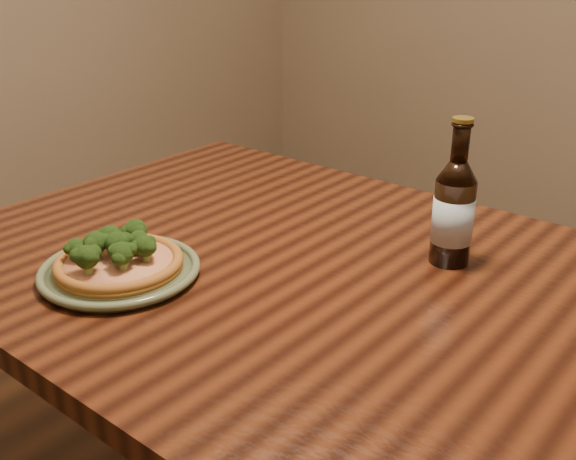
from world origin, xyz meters
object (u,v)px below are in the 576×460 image
Objects in this scene: pizza at (118,259)px; table at (382,347)px; plate at (120,270)px; beer_bottle at (453,211)px.

table is at bearing 30.62° from pizza.
table is 7.76× the size of pizza.
pizza reaches higher than plate.
plate is at bearing -149.25° from table.
beer_bottle is (0.39, 0.39, 0.08)m from plate.
plate is (-0.37, -0.22, 0.10)m from table.
plate is 0.02m from pizza.
beer_bottle is at bearing 44.94° from pizza.
beer_bottle reaches higher than plate.
pizza is 0.83× the size of beer_bottle.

